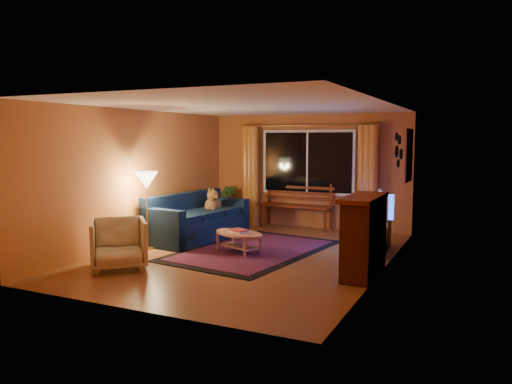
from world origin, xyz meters
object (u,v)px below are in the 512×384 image
at_px(armchair, 118,241).
at_px(tv_console, 376,237).
at_px(floor_lamp, 147,211).
at_px(sofa, 198,217).
at_px(coffee_table, 239,243).
at_px(bench, 295,217).

relative_size(armchair, tv_console, 0.70).
bearing_deg(tv_console, floor_lamp, -161.46).
bearing_deg(floor_lamp, sofa, 71.95).
distance_m(armchair, coffee_table, 2.07).
xyz_separation_m(coffee_table, tv_console, (2.10, 1.17, 0.06)).
relative_size(armchair, floor_lamp, 0.61).
bearing_deg(bench, sofa, -121.58).
relative_size(floor_lamp, tv_console, 1.15).
bearing_deg(tv_console, armchair, -143.40).
bearing_deg(coffee_table, armchair, -125.75).
distance_m(armchair, tv_console, 4.36).
height_order(sofa, armchair, sofa).
distance_m(bench, floor_lamp, 3.52).
bearing_deg(floor_lamp, coffee_table, 13.29).
bearing_deg(floor_lamp, tv_console, 22.63).
bearing_deg(tv_console, coffee_table, -154.95).
height_order(sofa, floor_lamp, floor_lamp).
distance_m(bench, sofa, 2.35).
relative_size(bench, sofa, 0.75).
xyz_separation_m(armchair, coffee_table, (1.20, 1.67, -0.23)).
bearing_deg(bench, armchair, -103.78).
xyz_separation_m(floor_lamp, coffee_table, (1.64, 0.39, -0.50)).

